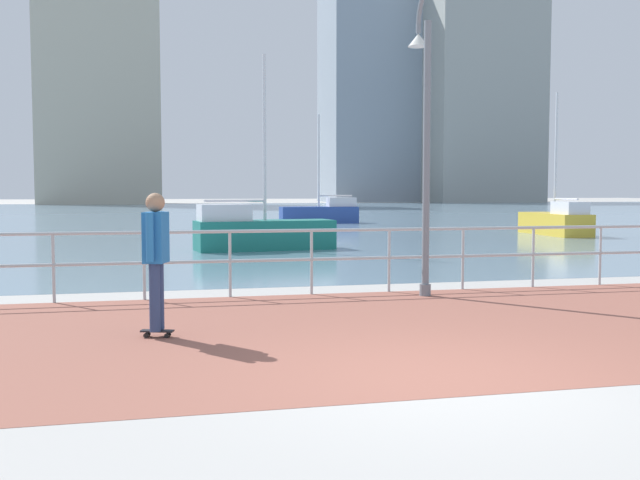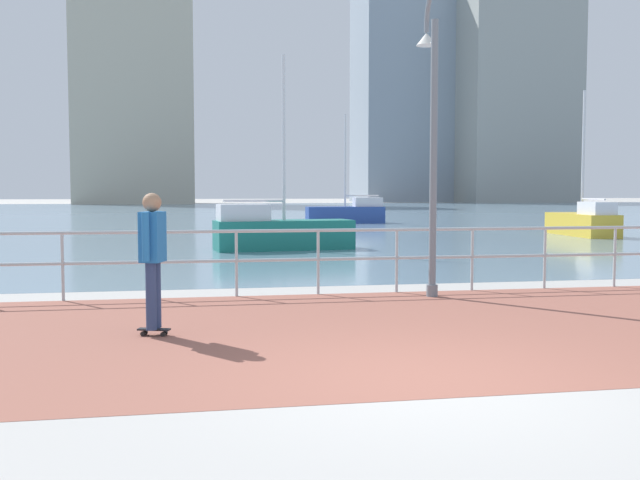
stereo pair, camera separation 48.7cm
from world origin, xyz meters
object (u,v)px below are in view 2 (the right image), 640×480
at_px(skateboarder, 153,250).
at_px(sailboat_red, 583,222).
at_px(lamppost, 431,126).
at_px(sailboat_ivory, 348,213).
at_px(sailboat_blue, 279,231).

height_order(skateboarder, sailboat_red, sailboat_red).
bearing_deg(sailboat_red, skateboarder, -132.55).
bearing_deg(sailboat_red, lamppost, -127.98).
height_order(lamppost, sailboat_red, sailboat_red).
height_order(lamppost, sailboat_ivory, sailboat_ivory).
bearing_deg(sailboat_ivory, sailboat_blue, -109.04).
relative_size(lamppost, sailboat_ivory, 0.87).
bearing_deg(skateboarder, sailboat_red, 47.45).
bearing_deg(lamppost, sailboat_red, 52.02).
distance_m(skateboarder, sailboat_ivory, 30.99).
height_order(skateboarder, sailboat_ivory, sailboat_ivory).
xyz_separation_m(skateboarder, sailboat_ivory, (8.98, 29.65, -0.49)).
bearing_deg(lamppost, sailboat_ivory, 80.51).
distance_m(lamppost, sailboat_ivory, 27.41).
distance_m(lamppost, skateboarder, 5.54).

